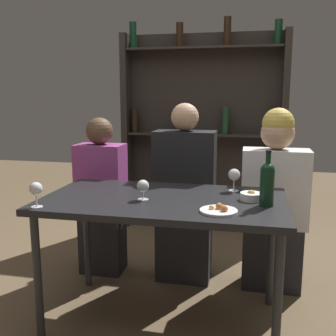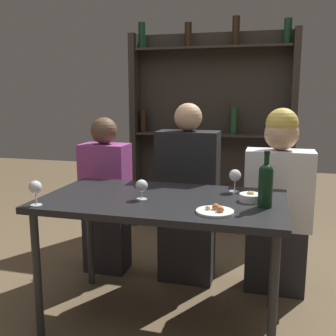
{
  "view_description": "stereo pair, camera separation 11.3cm",
  "coord_description": "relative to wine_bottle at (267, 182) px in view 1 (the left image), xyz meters",
  "views": [
    {
      "loc": [
        0.47,
        -2.09,
        1.33
      ],
      "look_at": [
        0.0,
        0.11,
        0.91
      ],
      "focal_mm": 42.0,
      "sensor_mm": 36.0,
      "label": 1
    },
    {
      "loc": [
        0.58,
        -2.06,
        1.33
      ],
      "look_at": [
        0.0,
        0.11,
        0.91
      ],
      "focal_mm": 42.0,
      "sensor_mm": 36.0,
      "label": 2
    }
  ],
  "objects": [
    {
      "name": "wine_glass_1",
      "position": [
        -0.18,
        0.29,
        -0.03
      ],
      "size": [
        0.07,
        0.07,
        0.14
      ],
      "color": "silver",
      "rests_on": "dining_table"
    },
    {
      "name": "snack_bowl",
      "position": [
        -0.08,
        0.09,
        -0.1
      ],
      "size": [
        0.12,
        0.12,
        0.06
      ],
      "color": "white",
      "rests_on": "dining_table"
    },
    {
      "name": "seated_person_center",
      "position": [
        -0.54,
        0.61,
        -0.29
      ],
      "size": [
        0.43,
        0.22,
        1.27
      ],
      "color": "#26262B",
      "rests_on": "ground_plane"
    },
    {
      "name": "dining_table",
      "position": [
        -0.56,
        0.04,
        -0.19
      ],
      "size": [
        1.36,
        0.76,
        0.76
      ],
      "color": "black",
      "rests_on": "ground_plane"
    },
    {
      "name": "wine_bottle",
      "position": [
        0.0,
        0.0,
        0.0
      ],
      "size": [
        0.07,
        0.07,
        0.29
      ],
      "color": "black",
      "rests_on": "dining_table"
    },
    {
      "name": "seated_person_right",
      "position": [
        0.08,
        0.61,
        -0.28
      ],
      "size": [
        0.44,
        0.22,
        1.25
      ],
      "color": "#26262B",
      "rests_on": "ground_plane"
    },
    {
      "name": "seated_person_left",
      "position": [
        -1.16,
        0.61,
        -0.33
      ],
      "size": [
        0.34,
        0.22,
        1.17
      ],
      "color": "#26262B",
      "rests_on": "ground_plane"
    },
    {
      "name": "wine_glass_2",
      "position": [
        -1.16,
        -0.28,
        -0.03
      ],
      "size": [
        0.07,
        0.07,
        0.13
      ],
      "color": "silver",
      "rests_on": "dining_table"
    },
    {
      "name": "wine_glass_0",
      "position": [
        -0.66,
        -0.02,
        -0.05
      ],
      "size": [
        0.07,
        0.07,
        0.11
      ],
      "color": "silver",
      "rests_on": "dining_table"
    },
    {
      "name": "ground_plane",
      "position": [
        -0.56,
        0.04,
        -0.88
      ],
      "size": [
        10.0,
        10.0,
        0.0
      ],
      "primitive_type": "plane",
      "color": "brown"
    },
    {
      "name": "wine_rack_wall",
      "position": [
        -0.56,
        1.77,
        0.14
      ],
      "size": [
        1.57,
        0.21,
        2.02
      ],
      "color": "#28231E",
      "rests_on": "ground_plane"
    },
    {
      "name": "food_plate_0",
      "position": [
        -0.23,
        -0.17,
        -0.12
      ],
      "size": [
        0.19,
        0.19,
        0.04
      ],
      "color": "white",
      "rests_on": "dining_table"
    }
  ]
}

